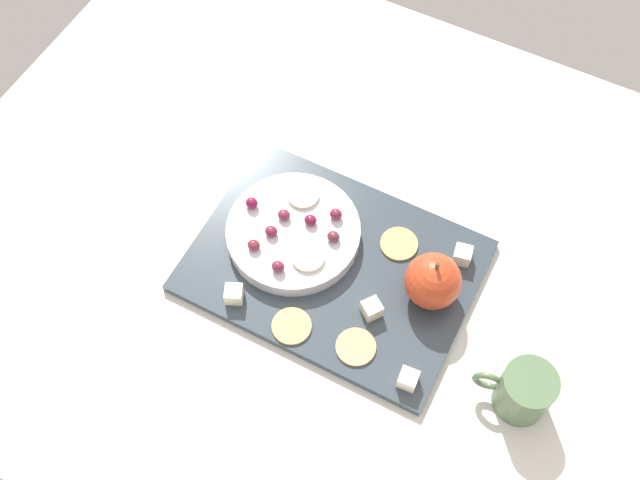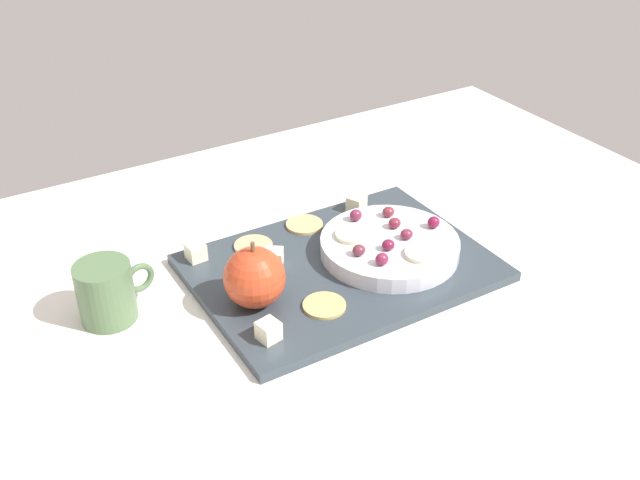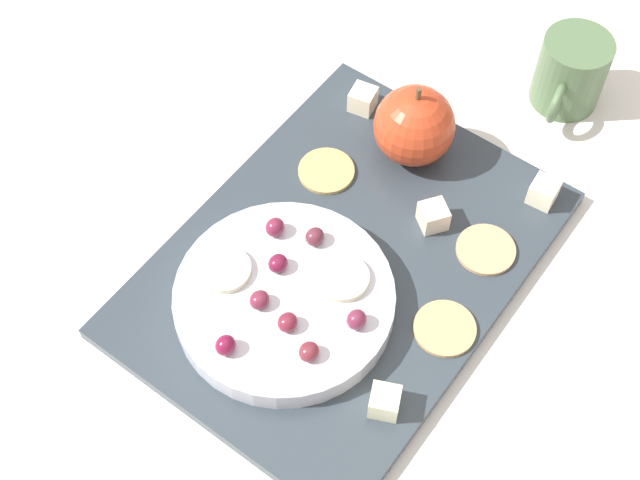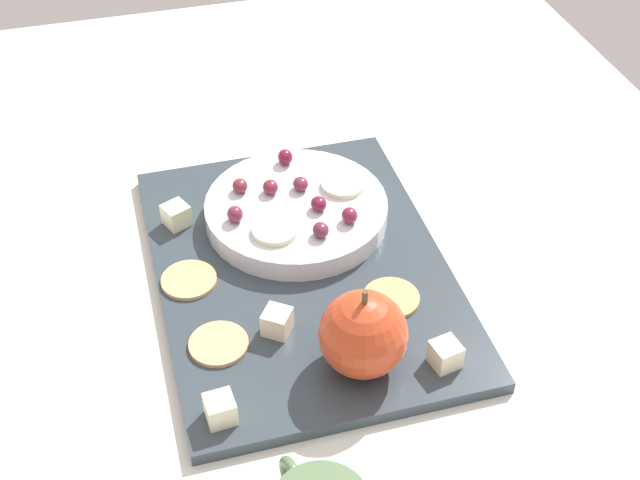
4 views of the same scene
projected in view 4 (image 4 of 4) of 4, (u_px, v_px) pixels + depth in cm
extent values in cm
cube|color=silver|center=(338.00, 297.00, 85.61)|extent=(126.06, 94.99, 3.83)
cube|color=#313B43|center=(301.00, 270.00, 84.82)|extent=(38.34, 27.81, 1.31)
cylinder|color=silver|center=(296.00, 211.00, 88.95)|extent=(18.80, 18.80, 2.27)
sphere|color=#BB3C1E|center=(363.00, 334.00, 72.35)|extent=(7.64, 7.64, 7.64)
cylinder|color=brown|center=(365.00, 297.00, 69.45)|extent=(0.50, 0.50, 1.20)
cube|color=#F9EFC9|center=(445.00, 354.00, 74.16)|extent=(2.77, 2.77, 2.35)
cube|color=#EEEEC0|center=(176.00, 215.00, 88.36)|extent=(3.11, 3.11, 2.35)
cube|color=#F6E2C2|center=(277.00, 322.00, 77.08)|extent=(3.28, 3.28, 2.35)
cube|color=#F9F2CC|center=(220.00, 409.00, 69.74)|extent=(2.54, 2.54, 2.35)
cylinder|color=tan|center=(391.00, 298.00, 80.70)|extent=(5.33, 5.33, 0.40)
cylinder|color=tan|center=(219.00, 344.00, 76.38)|extent=(5.33, 5.33, 0.40)
cylinder|color=tan|center=(189.00, 280.00, 82.55)|extent=(5.33, 5.33, 0.40)
ellipsoid|color=maroon|center=(350.00, 215.00, 85.33)|extent=(1.77, 1.59, 1.63)
ellipsoid|color=maroon|center=(240.00, 186.00, 89.11)|extent=(1.77, 1.59, 1.44)
ellipsoid|color=#602836|center=(321.00, 230.00, 83.76)|extent=(1.77, 1.59, 1.48)
ellipsoid|color=maroon|center=(301.00, 184.00, 89.37)|extent=(1.77, 1.59, 1.42)
ellipsoid|color=maroon|center=(270.00, 187.00, 88.92)|extent=(1.77, 1.59, 1.47)
ellipsoid|color=maroon|center=(285.00, 157.00, 92.76)|extent=(1.77, 1.59, 1.67)
ellipsoid|color=maroon|center=(318.00, 204.00, 86.84)|extent=(1.77, 1.59, 1.45)
ellipsoid|color=maroon|center=(235.00, 214.00, 85.44)|extent=(1.77, 1.59, 1.67)
cylinder|color=beige|center=(343.00, 184.00, 89.99)|extent=(4.54, 4.54, 0.60)
cylinder|color=beige|center=(275.00, 230.00, 84.44)|extent=(4.54, 4.54, 0.60)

